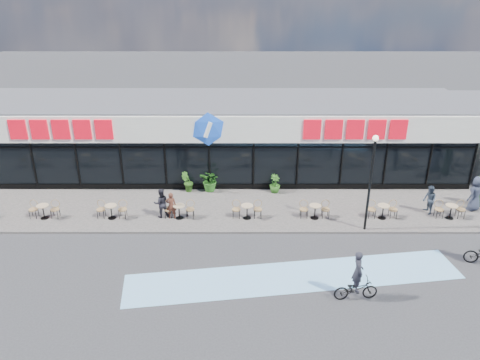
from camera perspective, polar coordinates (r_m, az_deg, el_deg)
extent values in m
plane|color=#28282B|center=(21.17, -4.76, -9.31)|extent=(120.00, 120.00, 0.00)
cube|color=#5F5854|center=(25.02, -3.98, -3.57)|extent=(44.00, 5.00, 0.10)
cube|color=#6FA7D2|center=(19.98, 6.65, -11.62)|extent=(14.17, 4.13, 0.01)
cube|color=black|center=(29.47, -3.38, 3.88)|extent=(30.00, 6.00, 3.00)
cube|color=white|center=(28.64, -3.51, 8.01)|extent=(30.60, 6.30, 1.50)
cube|color=#47474C|center=(28.57, -3.53, 9.64)|extent=(30.60, 6.30, 0.10)
cube|color=navy|center=(26.09, -3.82, 4.80)|extent=(30.60, 0.08, 0.18)
cube|color=black|center=(26.24, -3.80, 3.98)|extent=(30.00, 0.06, 0.08)
cube|color=black|center=(27.17, -3.66, -0.88)|extent=(30.00, 0.10, 0.40)
cube|color=red|center=(27.34, -20.97, 5.80)|extent=(5.63, 0.18, 1.10)
cube|color=red|center=(26.31, 13.86, 6.03)|extent=(5.63, 0.18, 1.10)
ellipsoid|color=blue|center=(25.61, -3.90, 6.19)|extent=(1.90, 0.24, 1.90)
cylinder|color=black|center=(29.07, -23.82, 1.51)|extent=(0.10, 0.10, 3.00)
cylinder|color=black|center=(28.15, -19.16, 1.56)|extent=(0.10, 0.10, 3.00)
cylinder|color=black|center=(27.43, -14.22, 1.61)|extent=(0.10, 0.10, 3.00)
cylinder|color=black|center=(26.93, -9.05, 1.64)|extent=(0.10, 0.10, 3.00)
cylinder|color=black|center=(26.65, -3.73, 1.65)|extent=(0.10, 0.10, 3.00)
cylinder|color=black|center=(26.60, 1.65, 1.66)|extent=(0.10, 0.10, 3.00)
cylinder|color=black|center=(26.79, 7.01, 1.64)|extent=(0.10, 0.10, 3.00)
cylinder|color=black|center=(27.21, 12.24, 1.62)|extent=(0.10, 0.10, 3.00)
cylinder|color=black|center=(27.85, 17.27, 1.58)|extent=(0.10, 0.10, 3.00)
cylinder|color=black|center=(28.69, 22.05, 1.54)|extent=(0.10, 0.10, 3.00)
cylinder|color=black|center=(29.72, 26.52, 1.48)|extent=(0.10, 0.10, 3.00)
cylinder|color=black|center=(22.78, 15.53, -0.77)|extent=(0.12, 0.12, 4.58)
sphere|color=#FFF2CC|center=(21.93, 16.21, 4.91)|extent=(0.28, 0.28, 0.28)
cylinder|color=tan|center=(25.65, -22.96, -2.90)|extent=(0.60, 0.60, 0.04)
cylinder|color=black|center=(25.80, -22.83, -3.59)|extent=(0.06, 0.06, 0.70)
cylinder|color=black|center=(25.96, -22.71, -4.30)|extent=(0.40, 0.40, 0.02)
cylinder|color=tan|center=(24.52, -15.50, -3.03)|extent=(0.60, 0.60, 0.04)
cylinder|color=black|center=(24.67, -15.41, -3.76)|extent=(0.06, 0.06, 0.70)
cylinder|color=black|center=(24.84, -15.32, -4.50)|extent=(0.40, 0.40, 0.02)
cylinder|color=tan|center=(23.83, -7.47, -3.12)|extent=(0.60, 0.60, 0.04)
cylinder|color=black|center=(23.99, -7.42, -3.87)|extent=(0.06, 0.06, 0.70)
cylinder|color=black|center=(24.16, -7.38, -4.62)|extent=(0.40, 0.40, 0.02)
cylinder|color=tan|center=(23.63, 0.87, -3.15)|extent=(0.60, 0.60, 0.04)
cylinder|color=black|center=(23.79, 0.87, -3.90)|extent=(0.06, 0.06, 0.70)
cylinder|color=black|center=(23.96, 0.86, -4.66)|extent=(0.40, 0.40, 0.02)
cylinder|color=tan|center=(23.93, 9.17, -3.11)|extent=(0.60, 0.60, 0.04)
cylinder|color=black|center=(24.09, 9.12, -3.85)|extent=(0.06, 0.06, 0.70)
cylinder|color=black|center=(24.26, 9.06, -4.60)|extent=(0.40, 0.40, 0.02)
cylinder|color=tan|center=(24.72, 17.11, -3.01)|extent=(0.60, 0.60, 0.04)
cylinder|color=black|center=(24.87, 17.01, -3.73)|extent=(0.06, 0.06, 0.70)
cylinder|color=black|center=(25.04, 16.91, -4.46)|extent=(0.40, 0.40, 0.02)
cylinder|color=tan|center=(25.94, 24.42, -2.87)|extent=(0.60, 0.60, 0.04)
cylinder|color=black|center=(26.09, 24.29, -3.55)|extent=(0.06, 0.06, 0.70)
cylinder|color=black|center=(26.24, 24.16, -4.25)|extent=(0.40, 0.40, 0.02)
imported|color=#285418|center=(26.76, -6.43, -0.24)|extent=(0.81, 0.74, 1.18)
imported|color=#265F1B|center=(26.71, -3.60, -0.05)|extent=(1.49, 1.42, 1.29)
imported|color=#255317|center=(26.60, 4.28, -0.44)|extent=(0.84, 0.84, 1.07)
imported|color=#4D271B|center=(23.91, -8.38, -3.10)|extent=(0.53, 0.36, 1.43)
imported|color=black|center=(24.10, -9.59, -2.77)|extent=(0.91, 0.80, 1.57)
imported|color=#2B3543|center=(26.04, 22.09, -2.26)|extent=(0.66, 0.80, 1.52)
imported|color=black|center=(28.01, 27.13, -1.16)|extent=(0.73, 0.94, 1.70)
imported|color=#272C3D|center=(27.30, 26.79, -1.49)|extent=(1.10, 1.00, 1.89)
imported|color=black|center=(18.97, 13.93, -12.78)|extent=(1.76, 0.75, 0.90)
imported|color=black|center=(18.49, 14.19, -10.71)|extent=(0.45, 0.64, 1.67)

